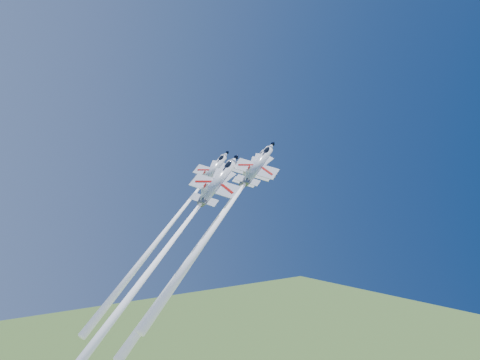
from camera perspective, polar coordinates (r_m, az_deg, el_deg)
jet_lead at (r=115.81m, az=-2.98°, el=-5.04°), size 42.89×27.78×45.02m
jet_left at (r=117.93m, az=-7.35°, el=-4.62°), size 38.03×24.91×40.05m
jet_right at (r=111.07m, az=-1.89°, el=-3.81°), size 38.17×23.98×39.53m
jet_slot at (r=102.93m, az=-9.43°, el=-9.28°), size 50.31×33.47×53.24m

